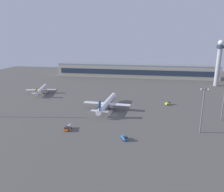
{
  "coord_description": "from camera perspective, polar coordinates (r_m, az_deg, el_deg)",
  "views": [
    {
      "loc": [
        21.64,
        -134.28,
        51.4
      ],
      "look_at": [
        -7.07,
        32.51,
        4.0
      ],
      "focal_mm": 34.72,
      "sensor_mm": 36.0,
      "label": 1
    }
  ],
  "objects": [
    {
      "name": "ground_plane",
      "position": [
        145.4,
        0.58,
        -5.06
      ],
      "size": [
        416.0,
        416.0,
        0.0
      ],
      "primitive_type": "plane",
      "color": "#56544F"
    },
    {
      "name": "terminal_building",
      "position": [
        280.37,
        6.22,
        6.67
      ],
      "size": [
        199.82,
        22.4,
        16.4
      ],
      "color": "#B2AD99",
      "rests_on": "ground"
    },
    {
      "name": "control_tower",
      "position": [
        250.48,
        26.3,
        8.46
      ],
      "size": [
        8.0,
        8.0,
        47.29
      ],
      "color": "#A8A8B2",
      "rests_on": "ground"
    },
    {
      "name": "airplane_mid_apron",
      "position": [
        156.14,
        -1.33,
        -1.93
      ],
      "size": [
        34.34,
        44.09,
        11.31
      ],
      "rotation": [
        0.0,
        0.0,
        -0.07
      ],
      "color": "white",
      "rests_on": "ground"
    },
    {
      "name": "airplane_taxiway_distant",
      "position": [
        209.64,
        -18.12,
        1.63
      ],
      "size": [
        27.45,
        35.01,
        9.09
      ],
      "rotation": [
        0.0,
        0.0,
        0.24
      ],
      "color": "silver",
      "rests_on": "ground"
    },
    {
      "name": "maintenance_van",
      "position": [
        112.38,
        3.32,
        -10.93
      ],
      "size": [
        3.93,
        4.53,
        2.25
      ],
      "rotation": [
        0.0,
        0.0,
        3.73
      ],
      "color": "#3372BF",
      "rests_on": "ground"
    },
    {
      "name": "fuel_truck",
      "position": [
        125.62,
        -11.53,
        -8.16
      ],
      "size": [
        2.7,
        6.41,
        2.35
      ],
      "rotation": [
        0.0,
        0.0,
        3.09
      ],
      "color": "#D85919",
      "rests_on": "ground"
    },
    {
      "name": "cargo_loader",
      "position": [
        171.73,
        14.49,
        -1.87
      ],
      "size": [
        4.33,
        4.29,
        2.25
      ],
      "rotation": [
        0.0,
        0.0,
        5.49
      ],
      "color": "yellow",
      "rests_on": "ground"
    },
    {
      "name": "apron_light_central",
      "position": [
        124.87,
        22.75,
        -2.87
      ],
      "size": [
        4.8,
        0.9,
        25.08
      ],
      "color": "slate",
      "rests_on": "ground"
    }
  ]
}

